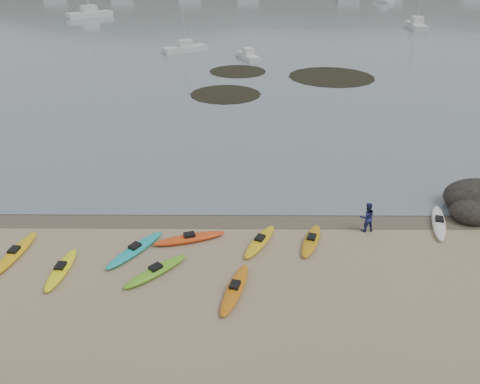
{
  "coord_description": "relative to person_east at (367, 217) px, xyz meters",
  "views": [
    {
      "loc": [
        0.15,
        -22.53,
        13.26
      ],
      "look_at": [
        0.0,
        0.0,
        1.5
      ],
      "focal_mm": 35.0,
      "sensor_mm": 36.0,
      "label": 1
    }
  ],
  "objects": [
    {
      "name": "far_hills",
      "position": [
        32.74,
        195.46,
        -16.75
      ],
      "size": [
        550.0,
        135.0,
        80.0
      ],
      "color": "#384235",
      "rests_on": "ground"
    },
    {
      "name": "wet_sand",
      "position": [
        -6.64,
        1.19,
        -0.82
      ],
      "size": [
        60.0,
        60.0,
        0.0
      ],
      "primitive_type": "plane",
      "color": "brown",
      "rests_on": "ground"
    },
    {
      "name": "kayaks",
      "position": [
        -8.4,
        -2.23,
        -0.65
      ],
      "size": [
        23.07,
        9.39,
        0.34
      ],
      "color": "#1CAEAE",
      "rests_on": "ground"
    },
    {
      "name": "kelp_mats",
      "position": [
        -2.02,
        31.96,
        -0.79
      ],
      "size": [
        20.61,
        17.06,
        0.04
      ],
      "color": "black",
      "rests_on": "water"
    },
    {
      "name": "person_east",
      "position": [
        0.0,
        0.0,
        0.0
      ],
      "size": [
        0.9,
        0.76,
        1.64
      ],
      "primitive_type": "imported",
      "rotation": [
        0.0,
        0.0,
        3.33
      ],
      "color": "navy",
      "rests_on": "ground"
    },
    {
      "name": "ground",
      "position": [
        -6.64,
        1.49,
        -0.82
      ],
      "size": [
        600.0,
        600.0,
        0.0
      ],
      "primitive_type": "plane",
      "color": "tan",
      "rests_on": "ground"
    },
    {
      "name": "moored_boats",
      "position": [
        -5.68,
        79.55,
        -0.24
      ],
      "size": [
        78.31,
        80.56,
        1.35
      ],
      "color": "silver",
      "rests_on": "ground"
    }
  ]
}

